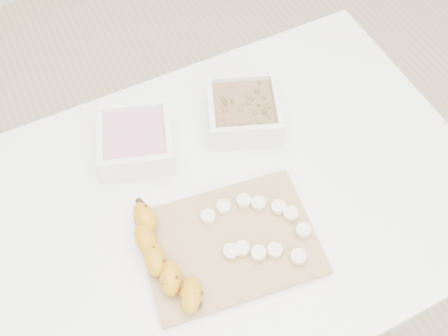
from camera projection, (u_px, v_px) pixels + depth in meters
name	position (u px, v px, depth m)	size (l,w,h in m)	color
ground	(228.00, 305.00, 1.62)	(3.50, 3.50, 0.00)	#C6AD89
table	(230.00, 217.00, 1.07)	(1.00, 0.70, 0.75)	white
bowl_yogurt	(136.00, 141.00, 1.01)	(0.19, 0.19, 0.07)	white
bowl_granola	(244.00, 111.00, 1.05)	(0.19, 0.19, 0.07)	white
cutting_board	(229.00, 243.00, 0.92)	(0.32, 0.23, 0.01)	tan
banana	(165.00, 259.00, 0.88)	(0.06, 0.22, 0.04)	#BE8212
banana_slices	(259.00, 228.00, 0.92)	(0.17, 0.18, 0.02)	#F3E4BC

